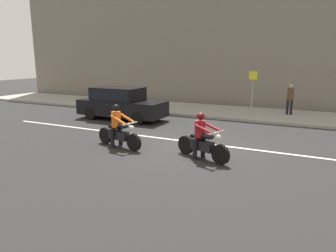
{
  "coord_description": "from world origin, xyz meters",
  "views": [
    {
      "loc": [
        3.84,
        -9.93,
        3.19
      ],
      "look_at": [
        -0.62,
        -0.79,
        0.96
      ],
      "focal_mm": 32.67,
      "sensor_mm": 36.0,
      "label": 1
    }
  ],
  "objects": [
    {
      "name": "street_sign_post",
      "position": [
        0.65,
        7.16,
        1.62
      ],
      "size": [
        0.44,
        0.08,
        2.44
      ],
      "color": "gray",
      "rests_on": "sidewalk_slab"
    },
    {
      "name": "motorcycle_with_rider_crimson",
      "position": [
        0.66,
        -0.88,
        0.63
      ],
      "size": [
        2.02,
        0.97,
        1.53
      ],
      "color": "black",
      "rests_on": "ground_plane"
    },
    {
      "name": "lane_marking_stripe",
      "position": [
        -0.93,
        0.9,
        0.0
      ],
      "size": [
        18.0,
        0.14,
        0.01
      ],
      "primitive_type": "cube",
      "color": "silver",
      "rests_on": "ground_plane"
    },
    {
      "name": "motorcycle_with_rider_orange_stripe",
      "position": [
        -2.58,
        -0.92,
        0.65
      ],
      "size": [
        2.16,
        0.82,
        1.59
      ],
      "color": "black",
      "rests_on": "ground_plane"
    },
    {
      "name": "sidewalk_slab",
      "position": [
        0.0,
        8.0,
        0.07
      ],
      "size": [
        40.0,
        4.4,
        0.14
      ],
      "primitive_type": "cube",
      "color": "#99968E",
      "rests_on": "ground_plane"
    },
    {
      "name": "building_facade",
      "position": [
        0.0,
        11.4,
        5.33
      ],
      "size": [
        40.0,
        1.4,
        10.66
      ],
      "primitive_type": "cube",
      "color": "slate",
      "rests_on": "ground_plane"
    },
    {
      "name": "ground_plane",
      "position": [
        0.0,
        0.0,
        0.0
      ],
      "size": [
        80.0,
        80.0,
        0.0
      ],
      "primitive_type": "plane",
      "color": "#242424"
    },
    {
      "name": "parked_sedan_black",
      "position": [
        -5.6,
        3.58,
        0.89
      ],
      "size": [
        4.8,
        1.82,
        1.72
      ],
      "color": "black",
      "rests_on": "ground_plane"
    },
    {
      "name": "pedestrian_bystander",
      "position": [
        2.53,
        8.26,
        1.13
      ],
      "size": [
        0.34,
        0.34,
        1.69
      ],
      "color": "black",
      "rests_on": "sidewalk_slab"
    }
  ]
}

